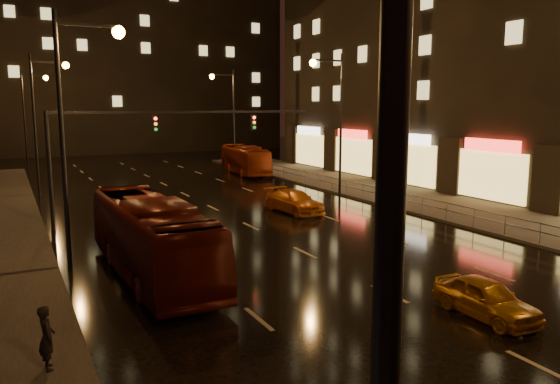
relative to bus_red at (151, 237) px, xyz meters
name	(u,v)px	position (x,y,z in m)	size (l,w,h in m)	color
ground	(224,213)	(6.84, 10.18, -1.49)	(140.00, 140.00, 0.00)	black
sidewalk_right	(452,207)	(20.34, 5.18, -1.42)	(7.00, 70.00, 0.15)	#38332D
building_distant	(117,24)	(10.84, 62.18, 16.51)	(44.00, 16.00, 36.00)	black
traffic_signal	(137,137)	(1.78, 10.18, 3.24)	(15.31, 0.32, 6.20)	black
streetlight_left	(481,112)	(-2.08, -17.82, 4.94)	(2.64, 0.50, 10.00)	black
railing_right	(381,192)	(17.04, 8.18, -0.60)	(0.05, 56.00, 1.00)	#99999E
bus_red	(151,237)	(0.00, 0.00, 0.00)	(2.51, 10.72, 2.99)	#55120C
bus_curb	(245,160)	(15.61, 27.45, -0.15)	(2.25, 9.63, 2.68)	#A13210
taxi_near	(486,298)	(8.17, -8.82, -0.89)	(1.43, 3.56, 1.21)	#C27A12
taxi_far	(294,201)	(10.84, 8.64, -0.82)	(1.89, 4.64, 1.35)	orange
pedestrian_a	(47,337)	(-4.16, -6.69, -0.54)	(0.58, 0.38, 1.60)	black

